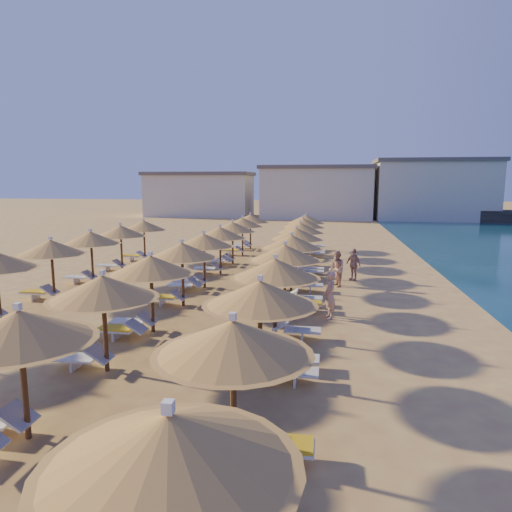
% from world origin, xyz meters
% --- Properties ---
extents(ground, '(220.00, 220.00, 0.00)m').
position_xyz_m(ground, '(0.00, 0.00, 0.00)').
color(ground, '#D7B65E').
rests_on(ground, ground).
extents(hotel_blocks, '(48.45, 10.43, 8.10)m').
position_xyz_m(hotel_blocks, '(2.71, 46.55, 3.70)').
color(hotel_blocks, beige).
rests_on(hotel_blocks, ground).
extents(parasol_row_east, '(2.93, 32.75, 2.77)m').
position_xyz_m(parasol_row_east, '(2.12, 0.41, 2.27)').
color(parasol_row_east, brown).
rests_on(parasol_row_east, ground).
extents(parasol_row_west, '(2.93, 32.75, 2.77)m').
position_xyz_m(parasol_row_west, '(-2.06, 0.41, 2.27)').
color(parasol_row_west, brown).
rests_on(parasol_row_west, ground).
extents(parasol_row_inland, '(2.93, 19.49, 2.77)m').
position_xyz_m(parasol_row_inland, '(-7.83, 0.41, 2.27)').
color(parasol_row_inland, brown).
rests_on(parasol_row_inland, ground).
extents(loungers, '(12.92, 30.45, 0.66)m').
position_xyz_m(loungers, '(-1.47, 0.31, 0.34)').
color(loungers, white).
rests_on(loungers, ground).
extents(beachgoer_a, '(0.62, 0.76, 1.79)m').
position_xyz_m(beachgoer_a, '(3.88, -2.07, 0.90)').
color(beachgoer_a, tan).
rests_on(beachgoer_a, ground).
extents(beachgoer_c, '(0.95, 1.01, 1.68)m').
position_xyz_m(beachgoer_c, '(5.10, 4.90, 0.84)').
color(beachgoer_c, tan).
rests_on(beachgoer_c, ground).
extents(beachgoer_b, '(0.92, 1.03, 1.76)m').
position_xyz_m(beachgoer_b, '(4.23, 3.32, 0.88)').
color(beachgoer_b, tan).
rests_on(beachgoer_b, ground).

